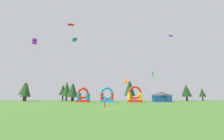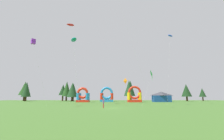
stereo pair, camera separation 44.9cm
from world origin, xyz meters
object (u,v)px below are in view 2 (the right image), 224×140
person_midfield (103,102)px  inflatable_orange_dome (134,96)px  kite_teal_parafoil (74,40)px  kite_green_diamond (152,74)px  kite_blue_parafoil (170,36)px  inflatable_blue_arch (83,97)px  kite_orange_diamond (125,81)px  festival_tent (161,97)px  inflatable_red_slide (107,97)px  kite_red_parafoil (70,25)px  kite_purple_box (33,42)px

person_midfield → inflatable_orange_dome: bearing=143.0°
kite_teal_parafoil → kite_green_diamond: kite_teal_parafoil is taller
kite_teal_parafoil → kite_blue_parafoil: kite_blue_parafoil is taller
inflatable_blue_arch → kite_orange_diamond: bearing=-31.3°
kite_teal_parafoil → inflatable_orange_dome: (19.32, 16.94, -15.99)m
inflatable_blue_arch → festival_tent: (30.53, 2.79, -0.03)m
kite_blue_parafoil → inflatable_red_slide: 32.55m
kite_teal_parafoil → kite_orange_diamond: size_ratio=2.45×
inflatable_blue_arch → inflatable_orange_dome: bearing=-0.4°
kite_blue_parafoil → person_midfield: size_ratio=11.69×
kite_green_diamond → inflatable_red_slide: 34.47m
festival_tent → inflatable_blue_arch: bearing=-174.8°
kite_orange_diamond → festival_tent: bearing=38.3°
kite_orange_diamond → festival_tent: size_ratio=1.14×
kite_red_parafoil → kite_teal_parafoil: kite_red_parafoil is taller
festival_tent → kite_red_parafoil: bearing=-161.0°
person_midfield → festival_tent: bearing=128.7°
kite_teal_parafoil → kite_blue_parafoil: size_ratio=0.90×
inflatable_red_slide → festival_tent: bearing=-2.2°
kite_teal_parafoil → kite_orange_diamond: bearing=27.3°
kite_teal_parafoil → kite_purple_box: size_ratio=1.30×
kite_teal_parafoil → kite_purple_box: 12.50m
kite_red_parafoil → festival_tent: kite_red_parafoil is taller
inflatable_blue_arch → inflatable_red_slide: (8.88, 3.62, 0.07)m
person_midfield → inflatable_orange_dome: 30.91m
kite_orange_diamond → person_midfield: kite_orange_diamond is taller
kite_teal_parafoil → kite_blue_parafoil: bearing=5.0°
inflatable_red_slide → person_midfield: bearing=-88.8°
kite_blue_parafoil → inflatable_red_slide: size_ratio=3.54×
kite_red_parafoil → inflatable_blue_arch: bearing=68.9°
inflatable_blue_arch → kite_blue_parafoil: bearing=-26.8°
kite_orange_diamond → inflatable_blue_arch: kite_orange_diamond is taller
kite_teal_parafoil → kite_red_parafoil: bearing=113.7°
kite_purple_box → inflatable_red_slide: kite_purple_box is taller
kite_red_parafoil → kite_purple_box: kite_red_parafoil is taller
kite_teal_parafoil → kite_green_diamond: 25.23m
kite_orange_diamond → festival_tent: kite_orange_diamond is taller
kite_red_parafoil → inflatable_red_slide: kite_red_parafoil is taller
person_midfield → inflatable_orange_dome: (9.91, 29.25, 1.10)m
inflatable_red_slide → kite_red_parafoil: bearing=-134.6°
kite_red_parafoil → kite_green_diamond: bearing=-41.9°
festival_tent → person_midfield: bearing=-123.1°
kite_blue_parafoil → person_midfield: bearing=-142.4°
inflatable_orange_dome → kite_teal_parafoil: bearing=-138.8°
kite_teal_parafoil → inflatable_blue_arch: size_ratio=3.39×
person_midfield → inflatable_red_slide: inflatable_red_slide is taller
inflatable_orange_dome → festival_tent: size_ratio=0.90×
inflatable_blue_arch → inflatable_orange_dome: size_ratio=0.91×
kite_red_parafoil → inflatable_red_slide: (12.32, 12.49, -24.66)m
kite_purple_box → kite_blue_parafoil: bearing=19.9°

